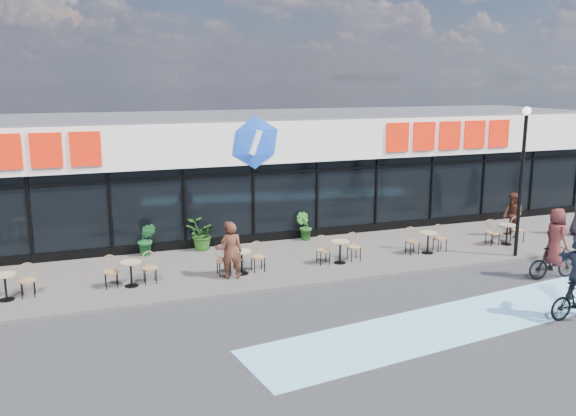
{
  "coord_description": "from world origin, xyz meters",
  "views": [
    {
      "loc": [
        -6.2,
        -13.74,
        6.02
      ],
      "look_at": [
        0.07,
        3.5,
        2.08
      ],
      "focal_mm": 38.0,
      "sensor_mm": 36.0,
      "label": 1
    }
  ],
  "objects_px": {
    "patron_left": "(232,251)",
    "pedestrian_a": "(513,215)",
    "potted_plant_left": "(147,239)",
    "potted_plant_mid": "(200,235)",
    "lamp_post": "(522,169)",
    "potted_plant_right": "(304,226)",
    "patron_right": "(228,249)",
    "cyclist_b": "(555,249)"
  },
  "relations": [
    {
      "from": "patron_left",
      "to": "patron_right",
      "type": "height_order",
      "value": "patron_left"
    },
    {
      "from": "potted_plant_left",
      "to": "lamp_post",
      "type": "bearing_deg",
      "value": -20.19
    },
    {
      "from": "potted_plant_right",
      "to": "patron_left",
      "type": "height_order",
      "value": "patron_left"
    },
    {
      "from": "patron_left",
      "to": "pedestrian_a",
      "type": "height_order",
      "value": "patron_left"
    },
    {
      "from": "potted_plant_right",
      "to": "lamp_post",
      "type": "bearing_deg",
      "value": -36.11
    },
    {
      "from": "lamp_post",
      "to": "potted_plant_mid",
      "type": "height_order",
      "value": "lamp_post"
    },
    {
      "from": "potted_plant_mid",
      "to": "patron_right",
      "type": "height_order",
      "value": "patron_right"
    },
    {
      "from": "potted_plant_left",
      "to": "patron_right",
      "type": "distance_m",
      "value": 3.73
    },
    {
      "from": "patron_left",
      "to": "patron_right",
      "type": "relative_size",
      "value": 1.01
    },
    {
      "from": "patron_right",
      "to": "cyclist_b",
      "type": "distance_m",
      "value": 9.89
    },
    {
      "from": "cyclist_b",
      "to": "pedestrian_a",
      "type": "bearing_deg",
      "value": 65.11
    },
    {
      "from": "potted_plant_mid",
      "to": "pedestrian_a",
      "type": "distance_m",
      "value": 11.69
    },
    {
      "from": "potted_plant_left",
      "to": "pedestrian_a",
      "type": "bearing_deg",
      "value": -9.49
    },
    {
      "from": "lamp_post",
      "to": "cyclist_b",
      "type": "bearing_deg",
      "value": -100.28
    },
    {
      "from": "patron_right",
      "to": "cyclist_b",
      "type": "height_order",
      "value": "cyclist_b"
    },
    {
      "from": "lamp_post",
      "to": "patron_left",
      "type": "xyz_separation_m",
      "value": [
        -9.66,
        0.95,
        -2.12
      ]
    },
    {
      "from": "potted_plant_mid",
      "to": "lamp_post",
      "type": "bearing_deg",
      "value": -23.62
    },
    {
      "from": "lamp_post",
      "to": "potted_plant_right",
      "type": "height_order",
      "value": "lamp_post"
    },
    {
      "from": "pedestrian_a",
      "to": "patron_right",
      "type": "bearing_deg",
      "value": -81.82
    },
    {
      "from": "pedestrian_a",
      "to": "cyclist_b",
      "type": "height_order",
      "value": "cyclist_b"
    },
    {
      "from": "potted_plant_mid",
      "to": "patron_left",
      "type": "bearing_deg",
      "value": -86.03
    },
    {
      "from": "lamp_post",
      "to": "potted_plant_right",
      "type": "distance_m",
      "value": 7.81
    },
    {
      "from": "patron_right",
      "to": "potted_plant_left",
      "type": "bearing_deg",
      "value": -52.16
    },
    {
      "from": "lamp_post",
      "to": "potted_plant_right",
      "type": "xyz_separation_m",
      "value": [
        -5.99,
        4.37,
        -2.46
      ]
    },
    {
      "from": "patron_left",
      "to": "potted_plant_right",
      "type": "bearing_deg",
      "value": -121.68
    },
    {
      "from": "potted_plant_right",
      "to": "patron_right",
      "type": "height_order",
      "value": "patron_right"
    },
    {
      "from": "cyclist_b",
      "to": "potted_plant_left",
      "type": "bearing_deg",
      "value": 150.49
    },
    {
      "from": "lamp_post",
      "to": "cyclist_b",
      "type": "height_order",
      "value": "lamp_post"
    },
    {
      "from": "potted_plant_left",
      "to": "potted_plant_mid",
      "type": "relative_size",
      "value": 1.02
    },
    {
      "from": "cyclist_b",
      "to": "lamp_post",
      "type": "bearing_deg",
      "value": 79.72
    },
    {
      "from": "potted_plant_mid",
      "to": "potted_plant_right",
      "type": "height_order",
      "value": "potted_plant_mid"
    },
    {
      "from": "lamp_post",
      "to": "patron_right",
      "type": "height_order",
      "value": "lamp_post"
    },
    {
      "from": "potted_plant_left",
      "to": "cyclist_b",
      "type": "xyz_separation_m",
      "value": [
        11.36,
        -6.43,
        0.27
      ]
    },
    {
      "from": "potted_plant_mid",
      "to": "patron_left",
      "type": "relative_size",
      "value": 0.64
    },
    {
      "from": "potted_plant_left",
      "to": "potted_plant_right",
      "type": "height_order",
      "value": "potted_plant_left"
    },
    {
      "from": "pedestrian_a",
      "to": "cyclist_b",
      "type": "distance_m",
      "value": 4.64
    },
    {
      "from": "lamp_post",
      "to": "patron_right",
      "type": "bearing_deg",
      "value": 172.9
    },
    {
      "from": "potted_plant_left",
      "to": "potted_plant_mid",
      "type": "bearing_deg",
      "value": 0.29
    },
    {
      "from": "lamp_post",
      "to": "cyclist_b",
      "type": "distance_m",
      "value": 3.04
    },
    {
      "from": "potted_plant_left",
      "to": "potted_plant_right",
      "type": "bearing_deg",
      "value": 0.48
    },
    {
      "from": "potted_plant_right",
      "to": "patron_right",
      "type": "bearing_deg",
      "value": -139.65
    },
    {
      "from": "potted_plant_mid",
      "to": "cyclist_b",
      "type": "relative_size",
      "value": 0.5
    }
  ]
}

